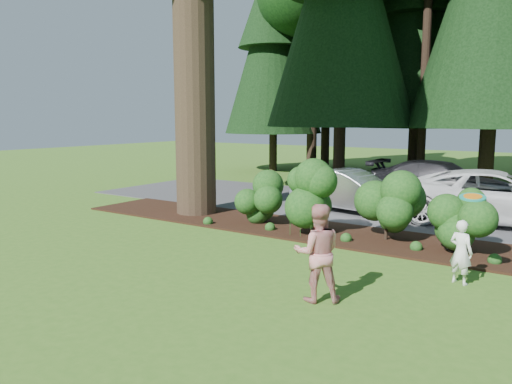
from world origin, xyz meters
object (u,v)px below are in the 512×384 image
(car_white_suv, at_px, (496,197))
(child, at_px, (461,252))
(car_silver_wagon, at_px, (351,191))
(adult, at_px, (318,253))
(car_dark_suv, at_px, (441,182))
(frisbee, at_px, (473,197))

(car_white_suv, bearing_deg, child, 172.45)
(car_silver_wagon, relative_size, child, 3.38)
(car_silver_wagon, height_order, child, car_silver_wagon)
(child, xyz_separation_m, adult, (-1.77, -2.23, 0.22))
(car_silver_wagon, distance_m, car_dark_suv, 3.92)
(child, xyz_separation_m, frisbee, (0.13, 0.06, 1.02))
(car_white_suv, bearing_deg, frisbee, 173.73)
(car_silver_wagon, relative_size, car_white_suv, 0.74)
(frisbee, bearing_deg, car_white_suv, 94.46)
(frisbee, bearing_deg, car_dark_suv, 106.94)
(car_white_suv, height_order, adult, adult)
(adult, bearing_deg, car_silver_wagon, -103.42)
(car_white_suv, distance_m, adult, 8.36)
(adult, relative_size, frisbee, 3.59)
(car_white_suv, distance_m, child, 6.01)
(car_silver_wagon, distance_m, car_white_suv, 4.20)
(adult, bearing_deg, frisbee, -162.63)
(car_silver_wagon, bearing_deg, frisbee, -129.36)
(car_white_suv, bearing_deg, adult, 159.35)
(car_dark_suv, height_order, child, car_dark_suv)
(car_dark_suv, xyz_separation_m, frisbee, (2.67, -8.75, 0.85))
(car_white_suv, height_order, car_dark_suv, car_white_suv)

